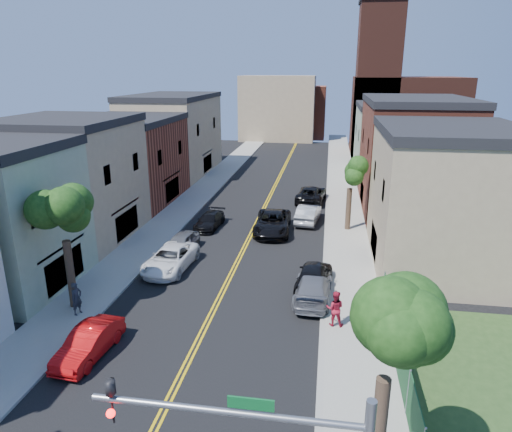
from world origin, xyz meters
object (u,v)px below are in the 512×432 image
at_px(black_suv_lane, 273,222).
at_px(pedestrian_left, 77,298).
at_px(black_car_right, 314,276).
at_px(pedestrian_right, 335,308).
at_px(red_sedan, 89,343).
at_px(silver_car_right, 308,214).
at_px(white_pickup, 170,259).
at_px(black_car_left, 210,221).
at_px(grey_car_left, 181,243).
at_px(grey_car_right, 313,288).
at_px(dark_car_right_far, 311,194).

bearing_deg(black_suv_lane, pedestrian_left, -122.49).
xyz_separation_m(black_car_right, pedestrian_right, (1.24, -4.37, 0.28)).
bearing_deg(red_sedan, black_suv_lane, 75.65).
bearing_deg(pedestrian_left, black_suv_lane, -11.48).
height_order(silver_car_right, pedestrian_right, pedestrian_right).
xyz_separation_m(silver_car_right, black_suv_lane, (-2.80, -3.16, 0.05)).
bearing_deg(white_pickup, red_sedan, -88.91).
bearing_deg(black_car_left, black_suv_lane, 1.80).
xyz_separation_m(grey_car_left, grey_car_right, (9.99, -5.89, 0.04)).
relative_size(red_sedan, black_car_right, 0.87).
distance_m(black_car_left, grey_car_right, 14.92).
height_order(red_sedan, silver_car_right, silver_car_right).
distance_m(grey_car_left, dark_car_right_far, 17.90).
height_order(white_pickup, silver_car_right, silver_car_right).
distance_m(grey_car_right, black_car_right, 1.40).
xyz_separation_m(black_car_left, grey_car_right, (9.30, -11.66, 0.12)).
height_order(white_pickup, black_car_left, white_pickup).
xyz_separation_m(dark_car_right_far, pedestrian_right, (2.26, -24.36, 0.31)).
distance_m(black_car_right, black_suv_lane, 10.68).
bearing_deg(white_pickup, grey_car_left, 98.32).
bearing_deg(pedestrian_right, white_pickup, -26.28).
height_order(grey_car_right, dark_car_right_far, dark_car_right_far).
distance_m(black_car_left, dark_car_right_far, 12.77).
bearing_deg(grey_car_left, black_suv_lane, 48.21).
xyz_separation_m(grey_car_left, black_car_left, (0.69, 5.77, -0.08)).
bearing_deg(grey_car_left, black_car_left, 89.86).
bearing_deg(black_suv_lane, dark_car_right_far, 72.00).
bearing_deg(red_sedan, pedestrian_right, 25.55).
xyz_separation_m(black_car_right, black_suv_lane, (-3.81, 9.97, 0.02)).
height_order(red_sedan, black_suv_lane, black_suv_lane).
bearing_deg(dark_car_right_far, pedestrian_left, 70.52).
relative_size(black_car_right, black_suv_lane, 0.80).
bearing_deg(black_car_left, pedestrian_right, -49.40).
distance_m(silver_car_right, pedestrian_right, 17.65).
distance_m(grey_car_left, black_car_right, 10.95).
height_order(black_car_right, pedestrian_left, pedestrian_left).
xyz_separation_m(grey_car_right, pedestrian_left, (-12.71, -4.00, 0.32)).
distance_m(black_car_right, dark_car_right_far, 20.01).
xyz_separation_m(grey_car_left, black_car_right, (9.99, -4.49, 0.13)).
bearing_deg(pedestrian_right, black_suv_lane, -69.02).
distance_m(black_car_left, pedestrian_left, 16.03).
xyz_separation_m(white_pickup, black_car_left, (0.45, 8.83, -0.13)).
relative_size(white_pickup, dark_car_right_far, 0.94).
bearing_deg(grey_car_right, pedestrian_right, 114.73).
distance_m(grey_car_right, pedestrian_left, 13.33).
bearing_deg(dark_car_right_far, red_sedan, 77.50).
bearing_deg(pedestrian_right, grey_car_left, -36.70).
bearing_deg(pedestrian_left, white_pickup, -4.85).
height_order(white_pickup, grey_car_right, white_pickup).
xyz_separation_m(white_pickup, black_suv_lane, (5.94, 8.54, 0.10)).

